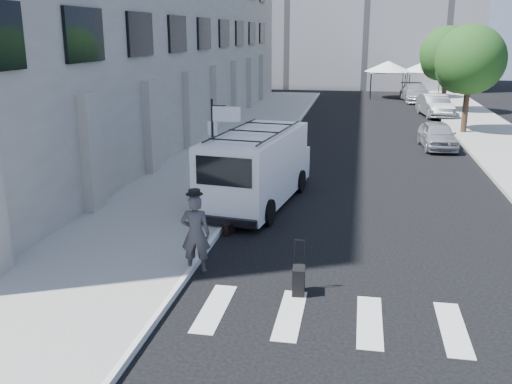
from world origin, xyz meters
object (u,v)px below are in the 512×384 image
at_px(parked_car_a, 438,135).
at_px(cargo_van, 258,167).
at_px(briefcase, 230,229).
at_px(parked_car_c, 415,93).
at_px(parked_car_b, 435,106).
at_px(businessman, 195,234).
at_px(suitcase, 299,280).

bearing_deg(parked_car_a, cargo_van, -126.83).
relative_size(briefcase, parked_car_c, 0.09).
bearing_deg(parked_car_a, briefcase, -121.02).
bearing_deg(cargo_van, parked_car_b, 77.61).
height_order(parked_car_a, parked_car_b, parked_car_b).
bearing_deg(businessman, briefcase, -101.30).
height_order(suitcase, cargo_van, cargo_van).
bearing_deg(briefcase, cargo_van, 102.45).
distance_m(businessman, suitcase, 2.75).
distance_m(businessman, cargo_van, 5.96).
bearing_deg(businessman, suitcase, 156.34).
height_order(businessman, briefcase, businessman).
bearing_deg(businessman, parked_car_a, -121.00).
bearing_deg(parked_car_c, briefcase, -107.84).
distance_m(businessman, parked_car_b, 29.52).
bearing_deg(briefcase, parked_car_c, 93.25).
distance_m(briefcase, parked_car_c, 35.14).
height_order(businessman, parked_car_a, businessman).
bearing_deg(cargo_van, suitcase, -64.44).
bearing_deg(parked_car_a, parked_car_b, 80.65).
distance_m(briefcase, suitcase, 4.18).
bearing_deg(parked_car_c, businessman, -107.24).
relative_size(briefcase, suitcase, 0.37).
bearing_deg(suitcase, cargo_van, 104.04).
bearing_deg(briefcase, businessman, -78.21).
xyz_separation_m(cargo_van, parked_car_a, (7.10, 10.82, -0.59)).
distance_m(parked_car_a, parked_car_b, 11.51).
bearing_deg(briefcase, parked_car_b, 87.91).
xyz_separation_m(briefcase, parked_car_c, (7.93, 34.22, 0.56)).
bearing_deg(briefcase, suitcase, -39.52).
height_order(briefcase, suitcase, suitcase).
xyz_separation_m(suitcase, parked_car_c, (5.59, 37.68, 0.41)).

